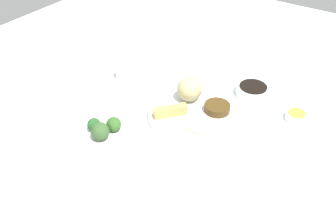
{
  "coord_description": "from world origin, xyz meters",
  "views": [
    {
      "loc": [
        0.84,
        0.47,
        0.76
      ],
      "look_at": [
        0.08,
        -0.05,
        0.06
      ],
      "focal_mm": 40.37,
      "sensor_mm": 36.0,
      "label": 1
    }
  ],
  "objects_px": {
    "broccoli_plate": "(103,135)",
    "main_plate": "(194,115)",
    "soy_sauce_bowl": "(253,91)",
    "sauce_ramekin_hot_mustard": "(296,117)",
    "teacup": "(125,72)"
  },
  "relations": [
    {
      "from": "main_plate",
      "to": "soy_sauce_bowl",
      "type": "xyz_separation_m",
      "value": [
        -0.22,
        0.1,
        0.01
      ]
    },
    {
      "from": "sauce_ramekin_hot_mustard",
      "to": "teacup",
      "type": "distance_m",
      "value": 0.62
    },
    {
      "from": "soy_sauce_bowl",
      "to": "sauce_ramekin_hot_mustard",
      "type": "xyz_separation_m",
      "value": [
        0.05,
        0.17,
        -0.0
      ]
    },
    {
      "from": "soy_sauce_bowl",
      "to": "teacup",
      "type": "distance_m",
      "value": 0.46
    },
    {
      "from": "broccoli_plate",
      "to": "teacup",
      "type": "xyz_separation_m",
      "value": [
        -0.3,
        -0.16,
        0.02
      ]
    },
    {
      "from": "sauce_ramekin_hot_mustard",
      "to": "soy_sauce_bowl",
      "type": "bearing_deg",
      "value": -107.67
    },
    {
      "from": "main_plate",
      "to": "broccoli_plate",
      "type": "relative_size",
      "value": 1.51
    },
    {
      "from": "broccoli_plate",
      "to": "main_plate",
      "type": "bearing_deg",
      "value": 143.86
    },
    {
      "from": "main_plate",
      "to": "teacup",
      "type": "bearing_deg",
      "value": -101.0
    },
    {
      "from": "sauce_ramekin_hot_mustard",
      "to": "teacup",
      "type": "bearing_deg",
      "value": -80.41
    },
    {
      "from": "main_plate",
      "to": "teacup",
      "type": "distance_m",
      "value": 0.34
    },
    {
      "from": "broccoli_plate",
      "to": "soy_sauce_bowl",
      "type": "xyz_separation_m",
      "value": [
        -0.46,
        0.27,
        0.01
      ]
    },
    {
      "from": "teacup",
      "to": "broccoli_plate",
      "type": "bearing_deg",
      "value": 28.23
    },
    {
      "from": "sauce_ramekin_hot_mustard",
      "to": "teacup",
      "type": "height_order",
      "value": "teacup"
    },
    {
      "from": "soy_sauce_bowl",
      "to": "sauce_ramekin_hot_mustard",
      "type": "height_order",
      "value": "soy_sauce_bowl"
    }
  ]
}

